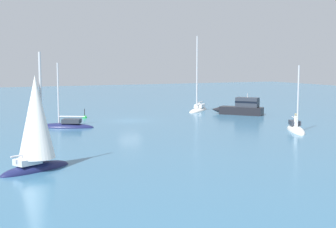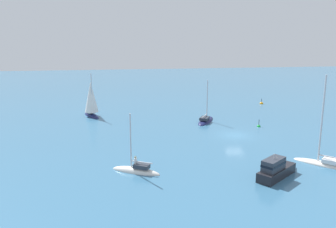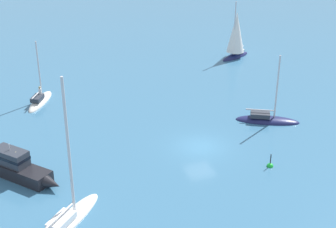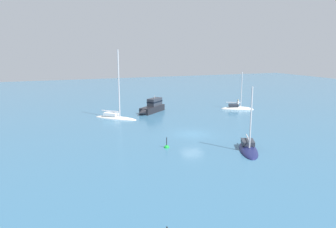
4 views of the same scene
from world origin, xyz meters
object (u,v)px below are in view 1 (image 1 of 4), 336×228
Objects in this scene: motor_cruiser at (241,108)px; sloop_1 at (296,130)px; channel_buoy at (85,118)px; yacht at (36,128)px; sloop at (198,109)px; sailboat at (65,126)px.

sloop_1 is (3.12, 14.51, -0.77)m from motor_cruiser.
sloop_1 reaches higher than channel_buoy.
yacht reaches higher than channel_buoy.
yacht reaches higher than sloop_1.
sloop is 1.51× the size of sloop_1.
motor_cruiser is at bearing -164.61° from sloop_1.
sloop reaches higher than motor_cruiser.
motor_cruiser is 23.43m from sailboat.
channel_buoy is at bearing -40.41° from sloop.
channel_buoy is (-4.04, -7.53, -0.09)m from sailboat.
sloop is 22.67m from sailboat.
motor_cruiser is 4.35× the size of channel_buoy.
sloop is 1.48× the size of sailboat.
motor_cruiser is 0.76× the size of yacht.
motor_cruiser is at bearing -145.79° from sailboat.
sloop_1 is 0.88× the size of yacht.
yacht is at bearing 85.85° from motor_cruiser.
sailboat is 0.90× the size of yacht.
sloop is at bearing 19.58° from yacht.
sloop_1 is 5.03× the size of channel_buoy.
sailboat reaches higher than sloop_1.
yacht is at bearing 100.50° from sailboat.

